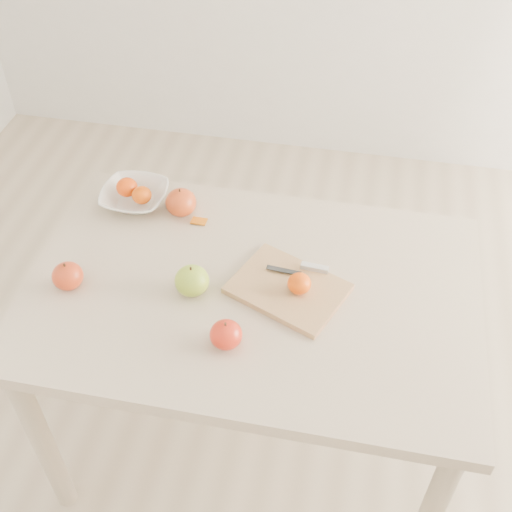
# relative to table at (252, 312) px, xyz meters

# --- Properties ---
(ground) EXTENTS (3.50, 3.50, 0.00)m
(ground) POSITION_rel_table_xyz_m (0.00, 0.00, -0.65)
(ground) COLOR #C6B293
(ground) RESTS_ON ground
(table) EXTENTS (1.20, 0.80, 0.75)m
(table) POSITION_rel_table_xyz_m (0.00, 0.00, 0.00)
(table) COLOR #C2AE92
(table) RESTS_ON ground
(cutting_board) EXTENTS (0.34, 0.30, 0.02)m
(cutting_board) POSITION_rel_table_xyz_m (0.09, 0.01, 0.11)
(cutting_board) COLOR tan
(cutting_board) RESTS_ON table
(board_tangerine) EXTENTS (0.06, 0.06, 0.05)m
(board_tangerine) POSITION_rel_table_xyz_m (0.12, -0.00, 0.14)
(board_tangerine) COLOR #CD5207
(board_tangerine) RESTS_ON cutting_board
(fruit_bowl) EXTENTS (0.20, 0.20, 0.05)m
(fruit_bowl) POSITION_rel_table_xyz_m (-0.42, 0.28, 0.12)
(fruit_bowl) COLOR white
(fruit_bowl) RESTS_ON table
(bowl_tangerine_near) EXTENTS (0.06, 0.06, 0.06)m
(bowl_tangerine_near) POSITION_rel_table_xyz_m (-0.44, 0.29, 0.15)
(bowl_tangerine_near) COLOR #E24107
(bowl_tangerine_near) RESTS_ON fruit_bowl
(bowl_tangerine_far) EXTENTS (0.06, 0.06, 0.05)m
(bowl_tangerine_far) POSITION_rel_table_xyz_m (-0.39, 0.26, 0.15)
(bowl_tangerine_far) COLOR #CD5C07
(bowl_tangerine_far) RESTS_ON fruit_bowl
(orange_peel_a) EXTENTS (0.07, 0.07, 0.01)m
(orange_peel_a) POSITION_rel_table_xyz_m (-0.27, 0.31, 0.10)
(orange_peel_a) COLOR orange
(orange_peel_a) RESTS_ON table
(orange_peel_b) EXTENTS (0.05, 0.04, 0.01)m
(orange_peel_b) POSITION_rel_table_xyz_m (-0.21, 0.23, 0.10)
(orange_peel_b) COLOR #C5670D
(orange_peel_b) RESTS_ON table
(paring_knife) EXTENTS (0.17, 0.05, 0.01)m
(paring_knife) POSITION_rel_table_xyz_m (0.14, 0.08, 0.12)
(paring_knife) COLOR silver
(paring_knife) RESTS_ON cutting_board
(apple_green) EXTENTS (0.09, 0.09, 0.08)m
(apple_green) POSITION_rel_table_xyz_m (-0.15, -0.04, 0.14)
(apple_green) COLOR #62981C
(apple_green) RESTS_ON table
(apple_red_d) EXTENTS (0.08, 0.08, 0.07)m
(apple_red_d) POSITION_rel_table_xyz_m (-0.48, -0.09, 0.14)
(apple_red_d) COLOR #9E100B
(apple_red_d) RESTS_ON table
(apple_red_a) EXTENTS (0.09, 0.09, 0.08)m
(apple_red_a) POSITION_rel_table_xyz_m (-0.27, 0.26, 0.14)
(apple_red_a) COLOR #9C1A0D
(apple_red_a) RESTS_ON table
(apple_red_c) EXTENTS (0.08, 0.08, 0.07)m
(apple_red_c) POSITION_rel_table_xyz_m (-0.03, -0.20, 0.13)
(apple_red_c) COLOR #A6020C
(apple_red_c) RESTS_ON table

